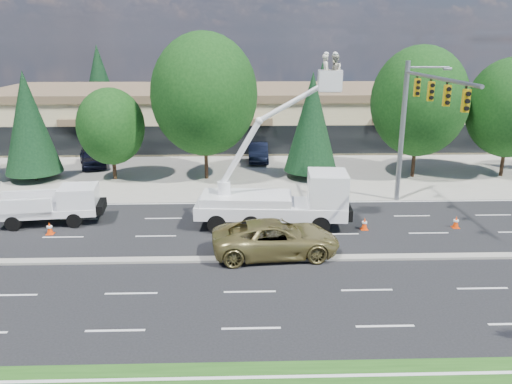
{
  "coord_description": "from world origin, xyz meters",
  "views": [
    {
      "loc": [
        -0.3,
        -22.14,
        10.24
      ],
      "look_at": [
        0.46,
        3.42,
        2.4
      ],
      "focal_mm": 35.0,
      "sensor_mm": 36.0,
      "label": 1
    }
  ],
  "objects_px": {
    "utility_pickup": "(56,208)",
    "bucket_truck": "(287,191)",
    "signal_mast": "(416,113)",
    "minivan": "(276,238)"
  },
  "relations": [
    {
      "from": "utility_pickup",
      "to": "minivan",
      "type": "distance_m",
      "value": 13.37
    },
    {
      "from": "utility_pickup",
      "to": "minivan",
      "type": "relative_size",
      "value": 0.93
    },
    {
      "from": "utility_pickup",
      "to": "minivan",
      "type": "xyz_separation_m",
      "value": [
        12.45,
        -4.87,
        -0.02
      ]
    },
    {
      "from": "signal_mast",
      "to": "minivan",
      "type": "relative_size",
      "value": 1.63
    },
    {
      "from": "utility_pickup",
      "to": "bucket_truck",
      "type": "height_order",
      "value": "bucket_truck"
    },
    {
      "from": "bucket_truck",
      "to": "minivan",
      "type": "bearing_deg",
      "value": -98.61
    },
    {
      "from": "utility_pickup",
      "to": "signal_mast",
      "type": "bearing_deg",
      "value": -2.73
    },
    {
      "from": "utility_pickup",
      "to": "bucket_truck",
      "type": "relative_size",
      "value": 0.61
    },
    {
      "from": "bucket_truck",
      "to": "utility_pickup",
      "type": "bearing_deg",
      "value": 179.89
    },
    {
      "from": "utility_pickup",
      "to": "bucket_truck",
      "type": "xyz_separation_m",
      "value": [
        13.33,
        -1.0,
        1.21
      ]
    }
  ]
}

